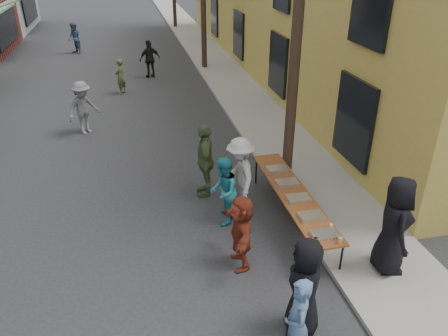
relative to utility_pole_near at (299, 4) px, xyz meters
name	(u,v)px	position (x,y,z in m)	size (l,w,h in m)	color
ground	(123,283)	(-4.30, -3.00, -4.50)	(120.00, 120.00, 0.00)	#28282B
sidewalk	(218,67)	(0.70, 12.00, -4.45)	(2.20, 60.00, 0.10)	gray
utility_pole_near	(299,4)	(0.00, 0.00, 0.00)	(0.26, 0.26, 9.00)	#2D2116
serving_table	(293,194)	(-0.50, -1.74, -3.79)	(0.70, 4.00, 0.75)	brown
catering_tray_sausage	(324,235)	(-0.50, -3.39, -3.71)	(0.50, 0.33, 0.08)	maroon
catering_tray_foil_b	(311,216)	(-0.50, -2.74, -3.71)	(0.50, 0.33, 0.08)	#B2B2B7
catering_tray_buns	(298,198)	(-0.50, -2.04, -3.71)	(0.50, 0.33, 0.08)	tan
catering_tray_foil_d	(287,183)	(-0.50, -1.34, -3.71)	(0.50, 0.33, 0.08)	#B2B2B7
catering_tray_buns_end	(277,169)	(-0.50, -0.64, -3.71)	(0.50, 0.33, 0.08)	tan
condiment_jar_a	(320,246)	(-0.72, -3.69, -3.71)	(0.07, 0.07, 0.08)	#A57F26
condiment_jar_b	(318,243)	(-0.72, -3.59, -3.71)	(0.07, 0.07, 0.08)	#A57F26
condiment_jar_c	(316,240)	(-0.72, -3.49, -3.71)	(0.07, 0.07, 0.08)	#A57F26
cup_stack	(340,240)	(-0.30, -3.64, -3.69)	(0.08, 0.08, 0.12)	tan
guest_front_a	(305,287)	(-1.45, -4.73, -3.61)	(0.87, 0.56, 1.77)	black
guest_front_b	(297,324)	(-1.79, -5.32, -3.71)	(0.58, 0.38, 1.58)	#4D6B95
guest_front_c	(223,191)	(-2.02, -1.42, -3.70)	(0.78, 0.61, 1.60)	teal
guest_front_d	(240,175)	(-1.51, -0.94, -3.59)	(1.18, 0.68, 1.82)	silver
guest_front_e	(205,160)	(-2.18, -0.08, -3.56)	(1.10, 0.46, 1.87)	#556439
guest_queue_back	(241,232)	(-2.01, -2.93, -3.72)	(1.44, 0.46, 1.55)	maroon
server	(394,225)	(0.68, -3.76, -3.42)	(0.96, 0.62, 1.96)	black
passerby_left	(83,108)	(-5.35, 4.69, -3.62)	(1.14, 0.65, 1.76)	slate
passerby_mid	(150,59)	(-2.74, 10.98, -3.64)	(1.01, 0.42, 1.72)	black
passerby_right	(120,76)	(-4.13, 8.77, -3.77)	(0.53, 0.35, 1.46)	#4E5934
passerby_far	(75,38)	(-6.52, 16.85, -3.65)	(0.83, 0.65, 1.71)	#415C7F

